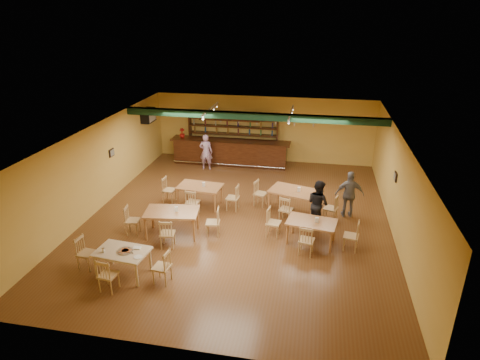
% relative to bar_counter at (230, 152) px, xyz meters
% --- Properties ---
extents(floor, '(12.00, 12.00, 0.00)m').
position_rel_bar_counter_xyz_m(floor, '(1.38, -5.15, -0.56)').
color(floor, brown).
rests_on(floor, ground).
extents(ceiling_beam, '(10.00, 0.30, 0.25)m').
position_rel_bar_counter_xyz_m(ceiling_beam, '(1.38, -2.35, 2.31)').
color(ceiling_beam, black).
rests_on(ceiling_beam, ceiling).
extents(track_rail_left, '(0.05, 2.50, 0.05)m').
position_rel_bar_counter_xyz_m(track_rail_left, '(-0.42, -1.75, 2.38)').
color(track_rail_left, silver).
rests_on(track_rail_left, ceiling).
extents(track_rail_right, '(0.05, 2.50, 0.05)m').
position_rel_bar_counter_xyz_m(track_rail_right, '(2.78, -1.75, 2.38)').
color(track_rail_right, silver).
rests_on(track_rail_right, ceiling).
extents(ac_unit, '(0.34, 0.70, 0.48)m').
position_rel_bar_counter_xyz_m(ac_unit, '(-3.42, -0.95, 1.79)').
color(ac_unit, silver).
rests_on(ac_unit, wall_left).
extents(picture_left, '(0.04, 0.34, 0.28)m').
position_rel_bar_counter_xyz_m(picture_left, '(-3.59, -4.15, 1.14)').
color(picture_left, black).
rests_on(picture_left, wall_left).
extents(picture_right, '(0.04, 0.34, 0.28)m').
position_rel_bar_counter_xyz_m(picture_right, '(6.35, -4.65, 1.14)').
color(picture_right, black).
rests_on(picture_right, wall_right).
extents(bar_counter, '(5.41, 0.85, 1.13)m').
position_rel_bar_counter_xyz_m(bar_counter, '(0.00, 0.00, 0.00)').
color(bar_counter, black).
rests_on(bar_counter, ground).
extents(back_bar_hutch, '(4.19, 0.40, 2.28)m').
position_rel_bar_counter_xyz_m(back_bar_hutch, '(0.00, 0.63, 0.57)').
color(back_bar_hutch, black).
rests_on(back_bar_hutch, ground).
extents(poinsettia, '(0.32, 0.32, 0.44)m').
position_rel_bar_counter_xyz_m(poinsettia, '(-2.26, 0.00, 0.78)').
color(poinsettia, '#B01510').
rests_on(poinsettia, bar_counter).
extents(dining_table_a, '(1.62, 1.06, 0.77)m').
position_rel_bar_counter_xyz_m(dining_table_a, '(-0.16, -4.45, -0.18)').
color(dining_table_a, '#A16D39').
rests_on(dining_table_a, ground).
extents(dining_table_b, '(1.89, 1.44, 0.84)m').
position_rel_bar_counter_xyz_m(dining_table_b, '(3.20, -4.39, -0.15)').
color(dining_table_b, '#A16D39').
rests_on(dining_table_b, ground).
extents(dining_table_c, '(1.76, 1.20, 0.82)m').
position_rel_bar_counter_xyz_m(dining_table_c, '(-0.44, -6.63, -0.16)').
color(dining_table_c, '#A16D39').
rests_on(dining_table_c, ground).
extents(dining_table_d, '(1.58, 1.10, 0.73)m').
position_rel_bar_counter_xyz_m(dining_table_d, '(3.84, -6.31, -0.20)').
color(dining_table_d, '#A16D39').
rests_on(dining_table_d, ground).
extents(near_table, '(1.45, 1.02, 0.73)m').
position_rel_bar_counter_xyz_m(near_table, '(-1.01, -8.91, -0.20)').
color(near_table, beige).
rests_on(near_table, ground).
extents(pizza_tray, '(0.47, 0.47, 0.01)m').
position_rel_bar_counter_xyz_m(pizza_tray, '(-0.92, -8.91, 0.18)').
color(pizza_tray, silver).
rests_on(pizza_tray, near_table).
extents(parmesan_shaker, '(0.08, 0.08, 0.11)m').
position_rel_bar_counter_xyz_m(parmesan_shaker, '(-1.45, -9.06, 0.22)').
color(parmesan_shaker, '#EAE5C6').
rests_on(parmesan_shaker, near_table).
extents(napkin_stack, '(0.21, 0.17, 0.03)m').
position_rel_bar_counter_xyz_m(napkin_stack, '(-0.67, -8.72, 0.18)').
color(napkin_stack, white).
rests_on(napkin_stack, near_table).
extents(pizza_server, '(0.27, 0.31, 0.00)m').
position_rel_bar_counter_xyz_m(pizza_server, '(-0.77, -8.86, 0.19)').
color(pizza_server, silver).
rests_on(pizza_server, pizza_tray).
extents(side_plate, '(0.24, 0.24, 0.01)m').
position_rel_bar_counter_xyz_m(side_plate, '(-0.48, -9.11, 0.17)').
color(side_plate, white).
rests_on(side_plate, near_table).
extents(patron_bar, '(0.60, 0.40, 1.60)m').
position_rel_bar_counter_xyz_m(patron_bar, '(-0.92, -0.83, 0.23)').
color(patron_bar, purple).
rests_on(patron_bar, ground).
extents(patron_right_a, '(0.97, 0.97, 1.59)m').
position_rel_bar_counter_xyz_m(patron_right_a, '(4.00, -5.19, 0.23)').
color(patron_right_a, black).
rests_on(patron_right_a, ground).
extents(patron_right_b, '(0.99, 0.49, 1.63)m').
position_rel_bar_counter_xyz_m(patron_right_b, '(5.04, -4.31, 0.25)').
color(patron_right_b, gray).
rests_on(patron_right_b, ground).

